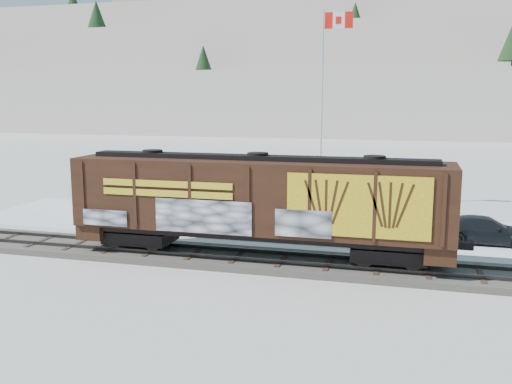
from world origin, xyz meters
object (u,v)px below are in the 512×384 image
(flagpole, at_px, (323,135))
(car_silver, at_px, (182,207))
(car_dark, at_px, (485,230))
(car_white, at_px, (287,217))
(hopper_railcar, at_px, (258,200))

(flagpole, distance_m, car_silver, 10.37)
(flagpole, bearing_deg, car_dark, -38.25)
(flagpole, relative_size, car_dark, 2.74)
(car_silver, height_order, car_dark, car_silver)
(flagpole, xyz_separation_m, car_dark, (9.24, -7.28, -4.04))
(car_white, height_order, car_dark, car_dark)
(hopper_railcar, height_order, car_dark, hopper_railcar)
(hopper_railcar, xyz_separation_m, flagpole, (0.73, 13.45, 1.91))
(hopper_railcar, height_order, flagpole, flagpole)
(car_white, distance_m, car_dark, 10.13)
(car_silver, bearing_deg, hopper_railcar, -127.27)
(hopper_railcar, xyz_separation_m, car_silver, (-6.57, 7.23, -2.03))
(car_white, relative_size, car_dark, 0.88)
(flagpole, bearing_deg, hopper_railcar, -93.10)
(car_silver, xyz_separation_m, car_white, (6.42, -0.54, -0.10))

